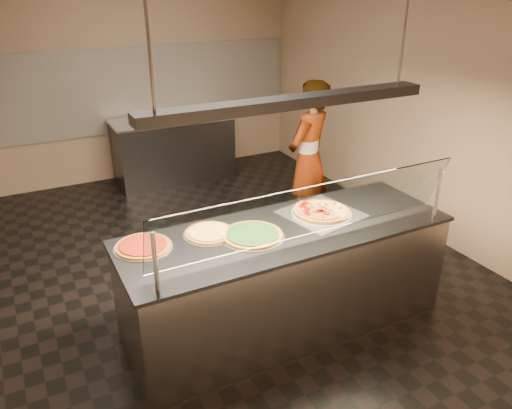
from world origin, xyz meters
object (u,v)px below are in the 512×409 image
sneeze_guard (312,211)px  pizza_spatula (225,234)px  serving_counter (285,278)px  heat_lamp_housing (290,102)px  pizza_cheese (209,232)px  pizza_spinach (252,235)px  perforated_tray (321,213)px  worker (308,160)px  half_pizza_sausage (332,208)px  prep_table (174,149)px  pizza_tomato (143,246)px  half_pizza_pepperoni (310,213)px

sneeze_guard → pizza_spatula: bearing=139.3°
serving_counter → heat_lamp_housing: bearing=-90.0°
pizza_cheese → pizza_spinach: bearing=-34.1°
sneeze_guard → perforated_tray: size_ratio=3.60×
pizza_cheese → heat_lamp_housing: 1.18m
worker → pizza_cheese: bearing=7.0°
perforated_tray → pizza_spatula: size_ratio=2.96×
half_pizza_sausage → pizza_spinach: size_ratio=1.04×
half_pizza_sausage → pizza_spinach: 0.83m
pizza_cheese → prep_table: pizza_cheese is taller
heat_lamp_housing → perforated_tray: bearing=14.8°
heat_lamp_housing → pizza_tomato: bearing=168.5°
pizza_spatula → half_pizza_pepperoni: bearing=1.2°
pizza_cheese → half_pizza_sausage: bearing=-4.8°
serving_counter → worker: size_ratio=1.52×
serving_counter → half_pizza_sausage: (0.52, 0.11, 0.49)m
sneeze_guard → pizza_cheese: (-0.59, 0.54, -0.28)m
worker → heat_lamp_housing: 2.10m
pizza_spatula → serving_counter: bearing=-10.2°
pizza_tomato → pizza_spatula: (0.61, -0.14, 0.01)m
perforated_tray → pizza_tomato: size_ratio=1.57×
sneeze_guard → half_pizza_pepperoni: sneeze_guard is taller
perforated_tray → worker: bearing=61.5°
sneeze_guard → pizza_tomato: bearing=152.9°
sneeze_guard → heat_lamp_housing: size_ratio=1.08×
sneeze_guard → pizza_spatula: sneeze_guard is taller
heat_lamp_housing → pizza_cheese: bearing=161.3°
serving_counter → sneeze_guard: bearing=-90.0°
pizza_spatula → perforated_tray: bearing=1.0°
pizza_spatula → prep_table: (0.79, 3.66, -0.49)m
sneeze_guard → pizza_spinach: 0.55m
prep_table → heat_lamp_housing: heat_lamp_housing is taller
half_pizza_sausage → heat_lamp_housing: heat_lamp_housing is taller
pizza_spinach → pizza_spatula: bearing=157.2°
half_pizza_pepperoni → pizza_spinach: size_ratio=1.04×
sneeze_guard → half_pizza_pepperoni: 0.59m
sneeze_guard → half_pizza_pepperoni: (0.29, 0.45, -0.26)m
pizza_spinach → pizza_tomato: (-0.80, 0.22, -0.00)m
pizza_tomato → worker: bearing=28.2°
sneeze_guard → pizza_spatula: size_ratio=10.66×
serving_counter → pizza_spinach: bearing=178.4°
serving_counter → half_pizza_pepperoni: 0.58m
pizza_spinach → pizza_cheese: bearing=145.9°
half_pizza_sausage → pizza_spinach: bearing=-173.2°
perforated_tray → heat_lamp_housing: size_ratio=0.30×
half_pizza_sausage → worker: (0.60, 1.32, -0.06)m
pizza_spinach → pizza_tomato: size_ratio=1.15×
pizza_spinach → pizza_cheese: 0.34m
half_pizza_sausage → heat_lamp_housing: bearing=-168.4°
half_pizza_sausage → heat_lamp_housing: (-0.52, -0.11, 0.99)m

